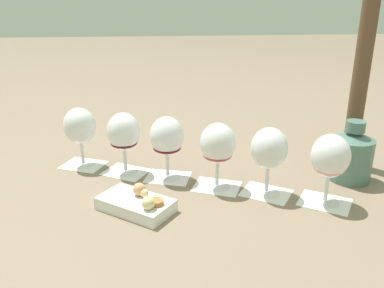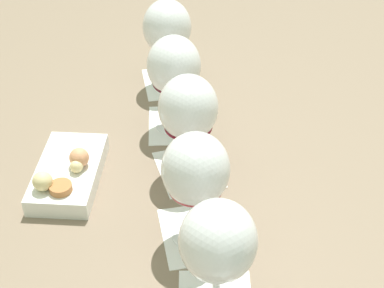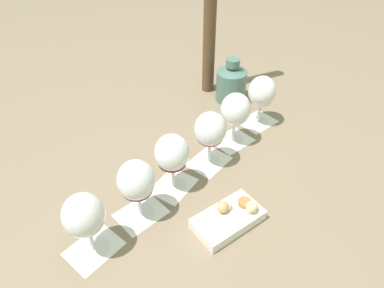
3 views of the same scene
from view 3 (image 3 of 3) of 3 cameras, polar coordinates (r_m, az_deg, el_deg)
The scene contains 15 objects.
ground_plane at distance 1.01m, azimuth -0.05°, elevation -4.68°, with size 8.00×8.00×0.00m, color #7F6B56.
tasting_card_0 at distance 1.22m, azimuth 10.87°, elevation 3.67°, with size 0.15×0.14×0.00m.
tasting_card_1 at distance 1.12m, azimuth 6.78°, elevation 0.57°, with size 0.15×0.14×0.00m.
tasting_card_2 at distance 1.04m, azimuth 2.84°, elevation -2.91°, with size 0.15×0.13×0.00m.
tasting_card_3 at distance 0.97m, azimuth -3.10°, elevation -6.93°, with size 0.14×0.12×0.00m.
tasting_card_4 at distance 0.91m, azimuth -8.49°, elevation -11.37°, with size 0.15×0.14×0.00m.
tasting_card_5 at distance 0.87m, azimuth -16.02°, elevation -16.40°, with size 0.15×0.13×0.00m.
wine_glass_0 at distance 1.16m, azimuth 11.55°, elevation 8.24°, with size 0.09×0.09×0.17m.
wine_glass_1 at distance 1.05m, azimuth 7.25°, elevation 5.39°, with size 0.09×0.09×0.17m.
wine_glass_2 at distance 0.97m, azimuth 3.05°, elevation 2.10°, with size 0.09×0.09×0.17m.
wine_glass_3 at distance 0.89m, azimuth -3.36°, elevation -1.81°, with size 0.09×0.09×0.17m.
wine_glass_4 at distance 0.82m, azimuth -9.23°, elevation -6.34°, with size 0.09×0.09×0.17m.
wine_glass_5 at distance 0.78m, azimuth -17.52°, elevation -11.63°, with size 0.09×0.09×0.17m.
ceramic_vase at distance 1.29m, azimuth 6.57°, elevation 10.11°, with size 0.11×0.11×0.17m.
snack_dish at distance 0.87m, azimuth 6.21°, elevation -12.09°, with size 0.20×0.18×0.06m.
Camera 3 is at (0.69, 0.21, 0.70)m, focal length 32.00 mm.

